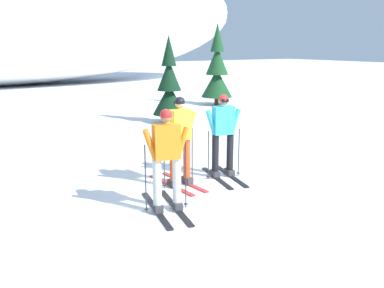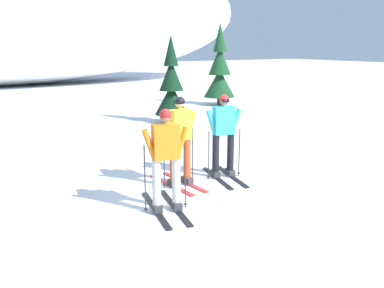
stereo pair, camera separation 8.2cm
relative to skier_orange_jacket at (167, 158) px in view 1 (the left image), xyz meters
The scene contains 6 objects.
ground_plane 1.60m from the skier_orange_jacket, 19.56° to the left, with size 120.00×120.00×0.00m, color white.
skier_orange_jacket is the anchor object (origin of this frame).
skier_cyan_jacket 2.24m from the skier_orange_jacket, 29.28° to the left, with size 0.82×1.63×1.83m.
skier_yellow_jacket 1.36m from the skier_orange_jacket, 51.14° to the left, with size 0.81×1.59×1.85m.
pine_tree_center_right 8.46m from the skier_orange_jacket, 61.82° to the left, with size 1.24×1.24×3.22m.
pine_tree_far_right 13.33m from the skier_orange_jacket, 51.98° to the left, with size 1.50×1.50×3.88m.
Camera 1 is at (-4.29, -6.41, 2.84)m, focal length 38.21 mm.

